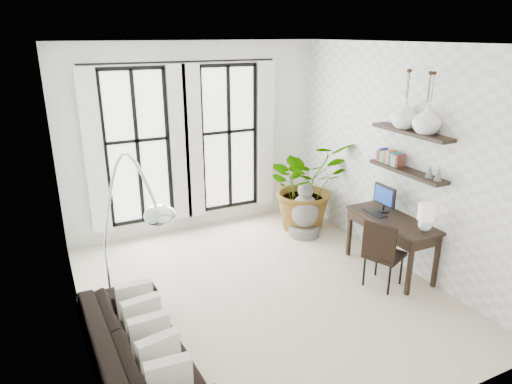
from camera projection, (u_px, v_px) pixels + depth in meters
floor at (260, 291)px, 6.18m from camera, size 5.00×5.00×0.00m
ceiling at (261, 43)px, 5.13m from camera, size 5.00×5.00×0.00m
wall_left at (67, 207)px, 4.73m from camera, size 0.00×5.00×5.00m
wall_right at (400, 158)px, 6.58m from camera, size 0.00×5.00×5.00m
wall_back at (196, 139)px, 7.78m from camera, size 4.50×0.00×4.50m
windows at (186, 143)px, 7.65m from camera, size 3.26×0.13×2.65m
wall_shelves at (406, 155)px, 6.26m from camera, size 0.25×1.30×0.60m
sofa at (141, 351)px, 4.51m from camera, size 0.99×2.31×0.67m
throw_pillows at (150, 334)px, 4.50m from camera, size 0.40×1.52×0.40m
plant at (306, 185)px, 7.95m from camera, size 1.45×1.25×1.60m
desk at (394, 224)px, 6.44m from camera, size 0.59×1.39×1.21m
desk_chair at (382, 251)px, 6.10m from camera, size 0.61×0.61×0.97m
arc_lamp at (126, 199)px, 4.62m from camera, size 0.71×1.46×2.22m
buddha at (305, 214)px, 7.77m from camera, size 0.53×0.53×0.95m
vase_a at (427, 119)px, 5.84m from camera, size 0.37×0.37×0.38m
vase_b at (405, 114)px, 6.18m from camera, size 0.37×0.37×0.38m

